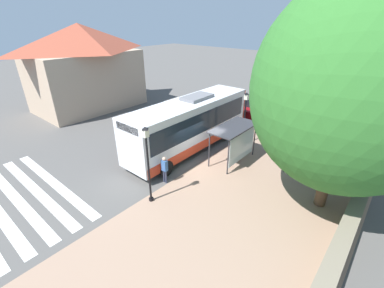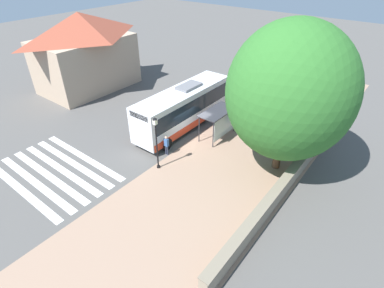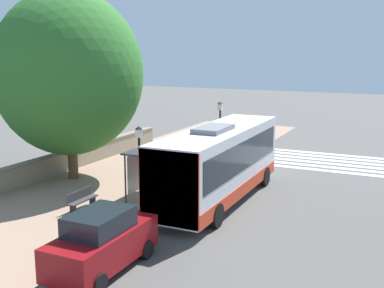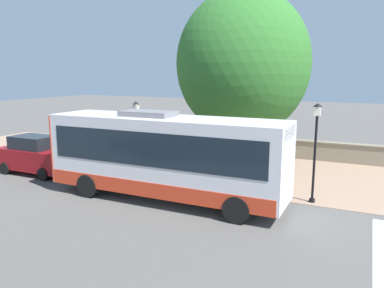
# 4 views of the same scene
# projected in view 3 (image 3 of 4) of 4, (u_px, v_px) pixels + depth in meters

# --- Properties ---
(ground_plane) EXTENTS (120.00, 120.00, 0.00)m
(ground_plane) POSITION_uv_depth(u_px,v_px,m) (196.00, 189.00, 24.76)
(ground_plane) COLOR #514F4C
(ground_plane) RESTS_ON ground
(sidewalk_plaza) EXTENTS (9.00, 44.00, 0.02)m
(sidewalk_plaza) POSITION_uv_depth(u_px,v_px,m) (122.00, 179.00, 26.64)
(sidewalk_plaza) COLOR #937560
(sidewalk_plaza) RESTS_ON ground
(crosswalk_stripes) EXTENTS (9.00, 5.25, 0.01)m
(crosswalk_stripes) POSITION_uv_depth(u_px,v_px,m) (327.00, 162.00, 30.77)
(crosswalk_stripes) COLOR silver
(crosswalk_stripes) RESTS_ON ground
(stone_wall) EXTENTS (0.60, 20.00, 1.18)m
(stone_wall) POSITION_uv_depth(u_px,v_px,m) (64.00, 161.00, 28.22)
(stone_wall) COLOR gray
(stone_wall) RESTS_ON ground
(bus) EXTENTS (2.62, 10.12, 3.71)m
(bus) POSITION_uv_depth(u_px,v_px,m) (219.00, 162.00, 22.34)
(bus) COLOR silver
(bus) RESTS_ON ground
(bus_shelter) EXTENTS (1.66, 3.45, 2.39)m
(bus_shelter) POSITION_uv_depth(u_px,v_px,m) (152.00, 156.00, 23.31)
(bus_shelter) COLOR #2D2D33
(bus_shelter) RESTS_ON ground
(pedestrian) EXTENTS (0.34, 0.22, 1.63)m
(pedestrian) POSITION_uv_depth(u_px,v_px,m) (219.00, 161.00, 26.81)
(pedestrian) COLOR #2D3347
(pedestrian) RESTS_ON ground
(bench) EXTENTS (0.40, 1.73, 0.88)m
(bench) POSITION_uv_depth(u_px,v_px,m) (82.00, 199.00, 21.51)
(bench) COLOR #333338
(bench) RESTS_ON ground
(street_lamp_near) EXTENTS (0.28, 0.28, 4.08)m
(street_lamp_near) POSITION_uv_depth(u_px,v_px,m) (220.00, 130.00, 28.22)
(street_lamp_near) COLOR black
(street_lamp_near) RESTS_ON ground
(street_lamp_far) EXTENTS (0.28, 0.28, 3.88)m
(street_lamp_far) POSITION_uv_depth(u_px,v_px,m) (140.00, 162.00, 20.63)
(street_lamp_far) COLOR black
(street_lamp_far) RESTS_ON ground
(shade_tree) EXTENTS (7.99, 7.99, 10.20)m
(shade_tree) POSITION_uv_depth(u_px,v_px,m) (69.00, 74.00, 25.67)
(shade_tree) COLOR brown
(shade_tree) RESTS_ON ground
(parked_car_behind_bus) EXTENTS (1.88, 4.19, 2.02)m
(parked_car_behind_bus) POSITION_uv_depth(u_px,v_px,m) (102.00, 242.00, 15.50)
(parked_car_behind_bus) COLOR maroon
(parked_car_behind_bus) RESTS_ON ground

